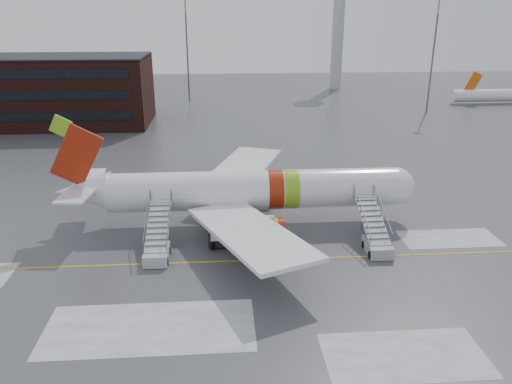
{
  "coord_description": "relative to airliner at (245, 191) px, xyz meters",
  "views": [
    {
      "loc": [
        -0.95,
        -38.6,
        20.04
      ],
      "look_at": [
        2.2,
        4.94,
        4.0
      ],
      "focal_mm": 35.0,
      "sensor_mm": 36.0,
      "label": 1
    }
  ],
  "objects": [
    {
      "name": "control_tower",
      "position": [
        28.75,
        88.06,
        15.33
      ],
      "size": [
        6.4,
        6.4,
        30.0
      ],
      "color": "#B2B5BA",
      "rests_on": "ground"
    },
    {
      "name": "light_mast_far_ne",
      "position": [
        40.75,
        55.06,
        10.42
      ],
      "size": [
        1.2,
        1.2,
        24.25
      ],
      "color": "#595B60",
      "rests_on": "ground"
    },
    {
      "name": "ground",
      "position": [
        -1.25,
        -6.94,
        -3.42
      ],
      "size": [
        260.0,
        260.0,
        0.0
      ],
      "primitive_type": "plane",
      "color": "#494C4F",
      "rests_on": "ground"
    },
    {
      "name": "pushback_tug",
      "position": [
        -2.3,
        -4.9,
        -2.7
      ],
      "size": [
        2.86,
        2.17,
        1.62
      ],
      "color": "black",
      "rests_on": "ground"
    },
    {
      "name": "light_mast_far_n",
      "position": [
        -9.25,
        71.06,
        10.42
      ],
      "size": [
        1.2,
        1.2,
        24.25
      ],
      "color": "#595B60",
      "rests_on": "ground"
    },
    {
      "name": "airstair_aft",
      "position": [
        -7.85,
        -6.54,
        -2.35
      ],
      "size": [
        2.05,
        7.7,
        3.48
      ],
      "color": "#B3B6BA",
      "rests_on": "ground"
    },
    {
      "name": "airliner",
      "position": [
        0.0,
        0.0,
        0.0
      ],
      "size": [
        35.03,
        32.97,
        11.18
      ],
      "color": "white",
      "rests_on": "ground"
    },
    {
      "name": "airstair_fwd",
      "position": [
        11.2,
        -6.54,
        -2.35
      ],
      "size": [
        2.05,
        7.7,
        3.48
      ],
      "color": "#A2A5A9",
      "rests_on": "ground"
    }
  ]
}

